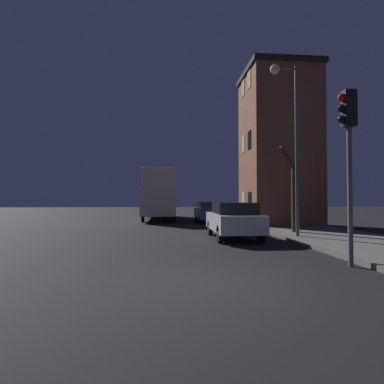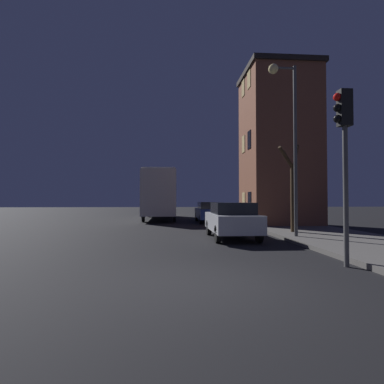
% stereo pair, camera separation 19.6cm
% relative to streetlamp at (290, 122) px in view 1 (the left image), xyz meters
% --- Properties ---
extents(ground_plane, '(120.00, 120.00, 0.00)m').
position_rel_streetlamp_xyz_m(ground_plane, '(-4.07, -6.01, -4.81)').
color(ground_plane, black).
extents(brick_building, '(4.34, 4.42, 9.69)m').
position_rel_streetlamp_xyz_m(brick_building, '(2.01, 6.53, 0.20)').
color(brick_building, brown).
rests_on(brick_building, sidewalk).
extents(streetlamp, '(1.17, 0.40, 7.04)m').
position_rel_streetlamp_xyz_m(streetlamp, '(0.00, 0.00, 0.00)').
color(streetlamp, '#4C4C4C').
rests_on(streetlamp, sidewalk).
extents(traffic_light, '(0.43, 0.24, 4.33)m').
position_rel_streetlamp_xyz_m(traffic_light, '(-0.57, -4.84, -1.71)').
color(traffic_light, '#4C4C4C').
rests_on(traffic_light, ground).
extents(bare_tree, '(1.10, 1.12, 3.87)m').
position_rel_streetlamp_xyz_m(bare_tree, '(0.82, 1.55, -2.81)').
color(bare_tree, '#382819').
rests_on(bare_tree, sidewalk).
extents(bus, '(2.47, 9.63, 3.88)m').
position_rel_streetlamp_xyz_m(bus, '(-5.62, 13.34, -2.52)').
color(bus, beige).
rests_on(bus, ground).
extents(car_near_lane, '(1.77, 3.98, 1.51)m').
position_rel_streetlamp_xyz_m(car_near_lane, '(-2.22, 0.60, -4.01)').
color(car_near_lane, '#B7BABF').
rests_on(car_near_lane, ground).
extents(car_mid_lane, '(1.75, 4.62, 1.47)m').
position_rel_streetlamp_xyz_m(car_mid_lane, '(-1.98, 9.54, -4.04)').
color(car_mid_lane, navy).
rests_on(car_mid_lane, ground).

